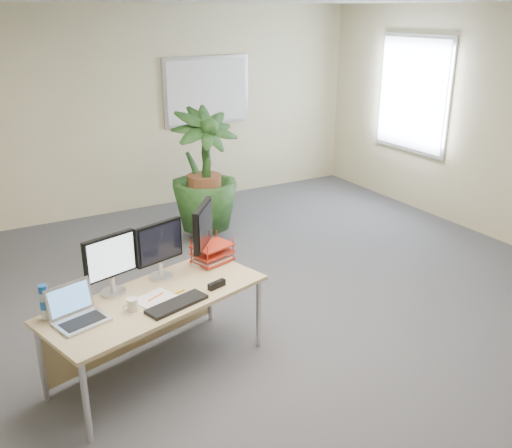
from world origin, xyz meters
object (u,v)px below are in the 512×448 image
floor_plant (204,179)px  monitor_right (159,247)px  desk (149,308)px  monitor_left (110,261)px  laptop (77,312)px

floor_plant → monitor_right: bearing=-123.2°
floor_plant → monitor_right: 2.39m
desk → floor_plant: bearing=55.9°
floor_plant → monitor_right: floor_plant is taller
monitor_left → floor_plant: bearing=50.5°
desk → laptop: size_ratio=4.47×
laptop → floor_plant: bearing=48.8°
monitor_right → laptop: size_ratio=1.14×
monitor_left → monitor_right: monitor_left is taller
floor_plant → desk: bearing=-124.1°
monitor_left → monitor_right: 0.42m
desk → floor_plant: (1.49, 2.20, 0.24)m
floor_plant → monitor_left: 2.70m
floor_plant → monitor_right: size_ratio=3.27×
monitor_left → laptop: (-0.33, -0.26, -0.21)m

